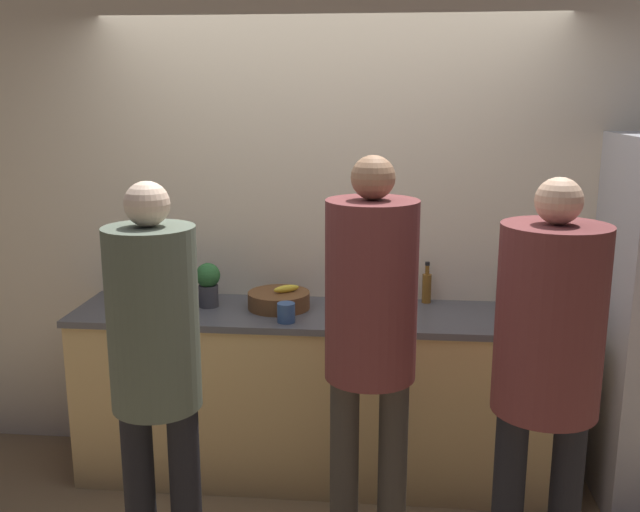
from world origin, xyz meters
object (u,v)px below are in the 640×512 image
(fruit_bowl, at_px, (279,300))
(person_left, at_px, (155,355))
(potted_plant, at_px, (208,283))
(utensil_crock, at_px, (508,297))
(cup_blue, at_px, (286,313))
(bottle_amber, at_px, (427,287))
(person_right, at_px, (548,350))
(person_center, at_px, (371,322))

(fruit_bowl, bearing_deg, person_left, -107.96)
(potted_plant, bearing_deg, fruit_bowl, 0.73)
(utensil_crock, bearing_deg, potted_plant, -177.79)
(person_left, height_order, cup_blue, person_left)
(utensil_crock, bearing_deg, bottle_amber, 163.68)
(person_right, bearing_deg, bottle_amber, 109.74)
(cup_blue, bearing_deg, person_center, -49.32)
(person_left, bearing_deg, utensil_crock, 35.28)
(utensil_crock, relative_size, bottle_amber, 1.12)
(person_center, bearing_deg, bottle_amber, 72.86)
(person_center, xyz_separation_m, cup_blue, (-0.44, 0.51, -0.13))
(cup_blue, height_order, potted_plant, potted_plant)
(person_left, height_order, person_right, person_right)
(person_left, height_order, utensil_crock, person_left)
(person_center, xyz_separation_m, fruit_bowl, (-0.51, 0.75, -0.14))
(person_center, distance_m, potted_plant, 1.17)
(person_center, bearing_deg, person_left, -160.59)
(person_right, distance_m, fruit_bowl, 1.55)
(cup_blue, bearing_deg, potted_plant, 153.35)
(utensil_crock, height_order, bottle_amber, utensil_crock)
(bottle_amber, height_order, cup_blue, bottle_amber)
(fruit_bowl, bearing_deg, utensil_crock, 2.68)
(person_left, distance_m, potted_plant, 1.05)
(person_left, distance_m, person_center, 0.91)
(person_center, bearing_deg, cup_blue, 130.68)
(person_right, xyz_separation_m, fruit_bowl, (-1.21, 0.96, -0.11))
(person_center, xyz_separation_m, person_right, (0.70, -0.21, -0.03))
(fruit_bowl, xyz_separation_m, utensil_crock, (1.22, 0.06, 0.03))
(person_center, bearing_deg, fruit_bowl, 124.44)
(fruit_bowl, bearing_deg, person_right, -38.49)
(person_left, xyz_separation_m, person_right, (1.55, 0.09, 0.04))
(person_left, relative_size, person_center, 0.96)
(person_left, relative_size, fruit_bowl, 5.26)
(bottle_amber, bearing_deg, utensil_crock, -16.32)
(person_left, relative_size, utensil_crock, 6.78)
(person_right, relative_size, bottle_amber, 7.70)
(person_left, xyz_separation_m, bottle_amber, (1.14, 1.23, -0.02))
(person_center, distance_m, cup_blue, 0.69)
(potted_plant, bearing_deg, bottle_amber, 8.92)
(person_left, bearing_deg, bottle_amber, 47.18)
(bottle_amber, bearing_deg, cup_blue, -150.16)
(utensil_crock, relative_size, cup_blue, 2.60)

